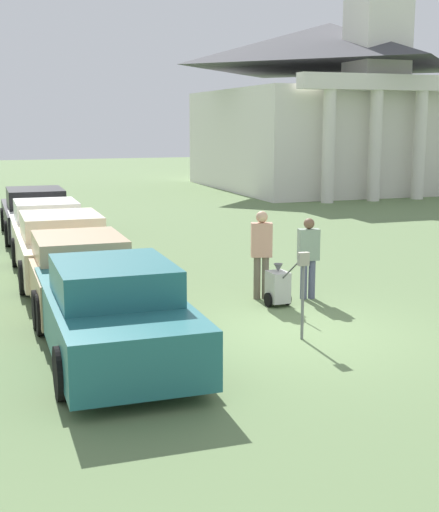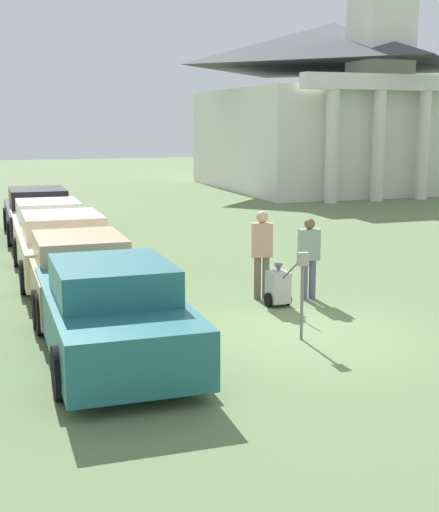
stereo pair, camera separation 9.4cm
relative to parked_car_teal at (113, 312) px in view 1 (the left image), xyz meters
name	(u,v)px [view 1 (the left image)]	position (x,y,z in m)	size (l,w,h in m)	color
ground_plane	(291,333)	(3.11, 0.25, -0.71)	(120.00, 120.00, 0.00)	#607A4C
parked_car_teal	(113,312)	(0.00, 0.00, 0.00)	(2.10, 4.86, 1.51)	#23666B
parked_car_tan	(79,271)	(0.00, 3.43, -0.04)	(2.06, 4.98, 1.40)	tan
parked_car_cream	(61,247)	(0.00, 6.12, 0.00)	(2.14, 5.02, 1.49)	beige
parked_car_white	(46,229)	(0.00, 9.27, -0.02)	(2.02, 4.70, 1.46)	silver
parked_car_black	(36,214)	(0.00, 12.37, 0.00)	(2.07, 5.23, 1.53)	black
parking_meter	(303,279)	(3.12, -0.13, 0.31)	(0.18, 0.09, 1.47)	slate
person_worker	(262,249)	(3.55, 2.63, 0.32)	(0.47, 0.34, 1.80)	#665B4C
person_supervisor	(308,253)	(4.45, 2.33, 0.23)	(0.45, 0.29, 1.65)	#515670
equipment_cart	(278,287)	(3.64, 1.99, -0.32)	(0.48, 0.99, 1.00)	#B2B2AD
church	(332,94)	(16.69, 24.28, 4.32)	(12.00, 13.60, 22.94)	silver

